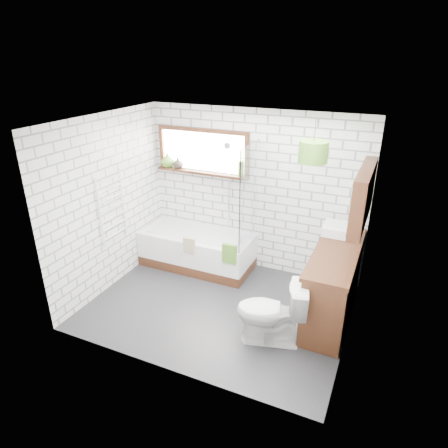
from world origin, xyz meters
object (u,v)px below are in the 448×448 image
at_px(basin, 340,230).
at_px(toilet, 271,312).
at_px(pendant, 313,152).
at_px(vanity, 333,283).
at_px(bathtub, 197,249).

relative_size(basin, toilet, 0.53).
distance_m(basin, pendant, 1.18).
bearing_deg(basin, pendant, -147.96).
height_order(basin, pendant, pendant).
xyz_separation_m(vanity, toilet, (-0.57, -0.84, -0.07)).
distance_m(vanity, toilet, 1.02).
bearing_deg(vanity, pendant, 152.00).
distance_m(bathtub, vanity, 2.28).
bearing_deg(basin, toilet, -110.78).
bearing_deg(bathtub, vanity, -11.45).
height_order(bathtub, vanity, vanity).
height_order(toilet, pendant, pendant).
distance_m(vanity, pendant, 1.71).
relative_size(vanity, basin, 3.83).
bearing_deg(vanity, toilet, -124.08).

